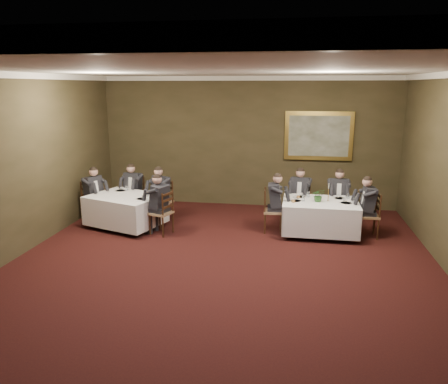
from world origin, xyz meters
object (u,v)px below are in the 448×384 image
(chair_main_endleft, at_px, (272,220))
(diner_sec_backright, at_px, (162,200))
(chair_sec_backleft, at_px, (135,205))
(diner_sec_endleft, at_px, (93,201))
(table_second, at_px, (126,209))
(table_main, at_px, (320,215))
(diner_main_backleft, at_px, (300,202))
(chair_main_endright, at_px, (368,224))
(diner_main_endright, at_px, (369,214))
(chair_main_backleft, at_px, (300,211))
(diner_main_backright, at_px, (338,203))
(centerpiece, at_px, (319,195))
(painting, at_px, (319,136))
(diner_main_endleft, at_px, (273,210))
(candlestick, at_px, (328,194))
(chair_sec_endleft, at_px, (94,210))
(chair_main_backright, at_px, (337,212))
(chair_sec_endright, at_px, (162,222))
(chair_sec_backright, at_px, (163,209))
(diner_sec_endright, at_px, (161,212))
(diner_sec_backleft, at_px, (134,196))

(chair_main_endleft, relative_size, diner_sec_backright, 0.74)
(chair_sec_backleft, bearing_deg, diner_sec_endleft, 46.67)
(table_second, distance_m, chair_main_endleft, 3.43)
(table_main, bearing_deg, diner_main_backleft, 117.31)
(chair_main_endright, xyz_separation_m, diner_main_endright, (-0.01, -0.00, 0.23))
(chair_main_backleft, xyz_separation_m, diner_main_backright, (0.89, -0.02, 0.23))
(centerpiece, distance_m, painting, 2.45)
(table_second, xyz_separation_m, chair_main_endright, (5.52, 0.19, -0.17))
(chair_main_endright, distance_m, chair_sec_backleft, 5.70)
(chair_sec_backleft, relative_size, diner_sec_endleft, 0.74)
(table_main, xyz_separation_m, diner_main_backleft, (-0.44, 0.85, 0.06))
(diner_main_endleft, xyz_separation_m, diner_main_endright, (2.08, -0.02, 0.00))
(candlestick, bearing_deg, chair_sec_backleft, 171.99)
(diner_main_backright, height_order, chair_sec_endleft, diner_main_backright)
(chair_main_backright, bearing_deg, diner_sec_endleft, 7.25)
(table_main, distance_m, centerpiece, 0.47)
(diner_main_backright, height_order, centerpiece, diner_main_backright)
(chair_main_backleft, height_order, chair_sec_backleft, same)
(diner_main_backright, xyz_separation_m, chair_main_endright, (0.60, -0.85, -0.23))
(table_second, bearing_deg, diner_main_backright, 11.91)
(table_second, bearing_deg, chair_main_endright, 1.98)
(table_main, distance_m, chair_sec_endright, 3.54)
(chair_sec_backright, relative_size, chair_sec_endright, 1.00)
(diner_main_endright, xyz_separation_m, painting, (-1.04, 2.19, 1.45))
(table_second, xyz_separation_m, diner_main_endright, (5.50, 0.19, 0.06))
(chair_sec_endleft, bearing_deg, diner_main_backright, 121.99)
(diner_sec_endleft, height_order, candlestick, diner_sec_endleft)
(diner_main_endright, height_order, diner_sec_endright, same)
(diner_sec_backright, relative_size, painting, 0.76)
(diner_main_endright, relative_size, chair_sec_endleft, 1.35)
(diner_main_endleft, relative_size, chair_sec_endright, 1.35)
(chair_main_backright, bearing_deg, chair_main_backleft, -0.25)
(chair_main_endright, relative_size, chair_sec_backleft, 1.00)
(chair_sec_backleft, height_order, centerpiece, centerpiece)
(chair_main_endright, bearing_deg, centerpiece, 89.05)
(chair_sec_endright, distance_m, diner_sec_endleft, 2.06)
(diner_main_endright, relative_size, painting, 0.76)
(chair_sec_backleft, relative_size, chair_sec_backright, 1.00)
(chair_main_endleft, height_order, diner_sec_backleft, diner_sec_backleft)
(table_main, relative_size, diner_main_endleft, 1.25)
(table_main, distance_m, chair_main_backleft, 0.97)
(diner_main_backright, height_order, diner_sec_endleft, same)
(diner_main_endleft, bearing_deg, painting, 151.43)
(chair_sec_backleft, relative_size, centerpiece, 3.27)
(diner_main_endright, height_order, painting, painting)
(chair_main_backright, distance_m, chair_sec_backleft, 5.06)
(chair_sec_backleft, distance_m, centerpiece, 4.66)
(chair_main_backleft, xyz_separation_m, candlestick, (0.60, -0.80, 0.63))
(diner_main_endleft, xyz_separation_m, chair_sec_endright, (-2.45, -0.55, -0.23))
(diner_main_endright, distance_m, chair_sec_endright, 4.57)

